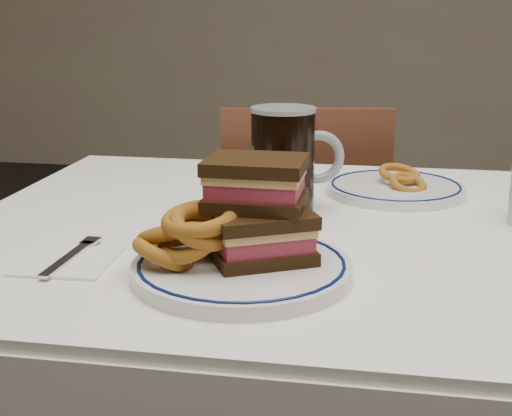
% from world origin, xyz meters
% --- Properties ---
extents(dining_table, '(1.27, 0.87, 0.75)m').
position_xyz_m(dining_table, '(0.00, 0.00, 0.64)').
color(dining_table, white).
rests_on(dining_table, floor).
extents(chair_far, '(0.45, 0.45, 0.85)m').
position_xyz_m(chair_far, '(-0.18, 0.67, 0.46)').
color(chair_far, '#4A2718').
rests_on(chair_far, floor).
extents(main_plate, '(0.27, 0.27, 0.02)m').
position_xyz_m(main_plate, '(-0.16, -0.22, 0.76)').
color(main_plate, silver).
rests_on(main_plate, dining_table).
extents(reuben_sandwich, '(0.15, 0.14, 0.12)m').
position_xyz_m(reuben_sandwich, '(-0.14, -0.20, 0.83)').
color(reuben_sandwich, black).
rests_on(reuben_sandwich, main_plate).
extents(onion_rings_main, '(0.14, 0.13, 0.10)m').
position_xyz_m(onion_rings_main, '(-0.22, -0.23, 0.80)').
color(onion_rings_main, brown).
rests_on(onion_rings_main, main_plate).
extents(ketchup_ramekin, '(0.06, 0.06, 0.03)m').
position_xyz_m(ketchup_ramekin, '(-0.20, -0.12, 0.79)').
color(ketchup_ramekin, white).
rests_on(ketchup_ramekin, main_plate).
extents(beer_mug, '(0.15, 0.10, 0.17)m').
position_xyz_m(beer_mug, '(-0.15, 0.06, 0.84)').
color(beer_mug, black).
rests_on(beer_mug, dining_table).
extents(far_plate, '(0.24, 0.24, 0.02)m').
position_xyz_m(far_plate, '(0.03, 0.21, 0.76)').
color(far_plate, silver).
rests_on(far_plate, dining_table).
extents(onion_rings_far, '(0.09, 0.11, 0.05)m').
position_xyz_m(onion_rings_far, '(0.04, 0.22, 0.78)').
color(onion_rings_far, brown).
rests_on(onion_rings_far, far_plate).
extents(napkin_fork, '(0.12, 0.15, 0.01)m').
position_xyz_m(napkin_fork, '(-0.39, -0.21, 0.75)').
color(napkin_fork, white).
rests_on(napkin_fork, dining_table).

